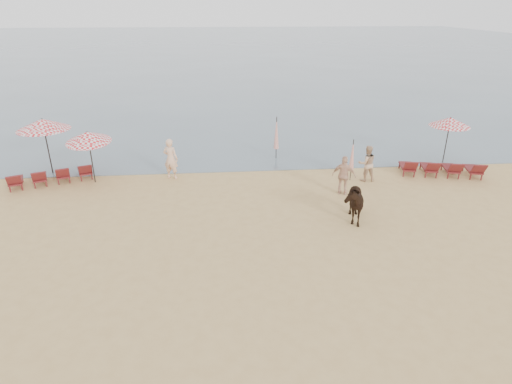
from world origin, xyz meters
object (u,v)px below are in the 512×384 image
at_px(lounger_cluster_right, 441,168).
at_px(umbrella_open_right, 450,122).
at_px(lounger_cluster_left, 51,175).
at_px(beachgoer_left, 171,159).
at_px(umbrella_open_left_a, 43,124).
at_px(beachgoer_right_b, 344,175).
at_px(cow, 352,201).
at_px(beachgoer_right_a, 367,163).
at_px(umbrella_open_left_b, 88,137).
at_px(umbrella_closed_right, 352,155).
at_px(umbrella_closed_left, 276,133).

relative_size(lounger_cluster_right, umbrella_open_right, 1.61).
xyz_separation_m(lounger_cluster_left, beachgoer_left, (5.44, 0.16, 0.58)).
xyz_separation_m(lounger_cluster_left, umbrella_open_left_a, (-0.42, 1.28, 2.06)).
xyz_separation_m(beachgoer_left, beachgoer_right_b, (7.55, -2.50, -0.10)).
bearing_deg(cow, beachgoer_right_a, 72.21).
bearing_deg(umbrella_open_right, cow, -140.49).
relative_size(umbrella_open_left_b, umbrella_closed_right, 1.27).
distance_m(umbrella_open_left_a, umbrella_closed_right, 14.39).
height_order(umbrella_open_left_a, beachgoer_right_b, umbrella_open_left_a).
bearing_deg(umbrella_closed_right, lounger_cluster_left, 176.61).
distance_m(lounger_cluster_right, umbrella_closed_left, 8.23).
bearing_deg(cow, umbrella_closed_right, 81.67).
xyz_separation_m(umbrella_closed_left, umbrella_closed_right, (3.06, -3.37, -0.17)).
relative_size(lounger_cluster_right, beachgoer_right_b, 2.25).
bearing_deg(umbrella_closed_right, umbrella_open_left_b, 176.35).
bearing_deg(cow, beachgoer_left, 153.99).
xyz_separation_m(umbrella_closed_right, beachgoer_right_a, (0.69, -0.10, -0.37)).
relative_size(lounger_cluster_left, lounger_cluster_right, 0.98).
distance_m(lounger_cluster_right, umbrella_open_left_b, 16.40).
bearing_deg(umbrella_closed_left, umbrella_open_right, -9.62).
height_order(umbrella_closed_left, beachgoer_right_a, umbrella_closed_left).
relative_size(umbrella_open_left_a, umbrella_closed_right, 1.37).
height_order(lounger_cluster_left, umbrella_open_left_b, umbrella_open_left_b).
bearing_deg(beachgoer_right_b, beachgoer_left, 4.92).
bearing_deg(umbrella_open_right, beachgoer_right_b, -152.92).
relative_size(umbrella_open_left_b, beachgoer_right_b, 1.45).
distance_m(umbrella_open_right, umbrella_closed_right, 5.88).
height_order(lounger_cluster_right, umbrella_closed_left, umbrella_closed_left).
xyz_separation_m(lounger_cluster_left, umbrella_closed_left, (10.71, 2.56, 1.00)).
height_order(umbrella_open_right, beachgoer_left, umbrella_open_right).
xyz_separation_m(umbrella_open_right, beachgoer_right_b, (-6.26, -3.44, -1.31)).
height_order(lounger_cluster_right, beachgoer_left, beachgoer_left).
bearing_deg(umbrella_open_left_a, lounger_cluster_right, -3.76).
relative_size(lounger_cluster_right, beachgoer_right_a, 2.29).
height_order(umbrella_open_left_b, beachgoer_left, umbrella_open_left_b).
height_order(umbrella_open_left_a, beachgoer_left, umbrella_open_left_a).
bearing_deg(umbrella_closed_left, umbrella_open_left_a, -173.43).
relative_size(umbrella_open_right, umbrella_closed_left, 1.07).
relative_size(lounger_cluster_right, cow, 2.08).
bearing_deg(cow, beachgoer_right_b, 89.47).
xyz_separation_m(cow, beachgoer_left, (-7.19, 4.85, 0.18)).
xyz_separation_m(umbrella_closed_right, cow, (-1.14, -3.88, -0.43)).
xyz_separation_m(lounger_cluster_left, umbrella_open_left_b, (1.94, -0.06, 1.79)).
bearing_deg(umbrella_open_right, umbrella_open_left_b, -177.88).
height_order(umbrella_open_left_a, umbrella_closed_right, umbrella_open_left_a).
bearing_deg(beachgoer_right_a, umbrella_open_left_a, -9.96).
xyz_separation_m(lounger_cluster_left, beachgoer_right_a, (14.46, -0.91, 0.46)).
height_order(lounger_cluster_left, beachgoer_right_a, beachgoer_right_a).
xyz_separation_m(umbrella_open_left_a, umbrella_closed_left, (11.12, 1.28, -1.06)).
height_order(lounger_cluster_left, umbrella_closed_left, umbrella_closed_left).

